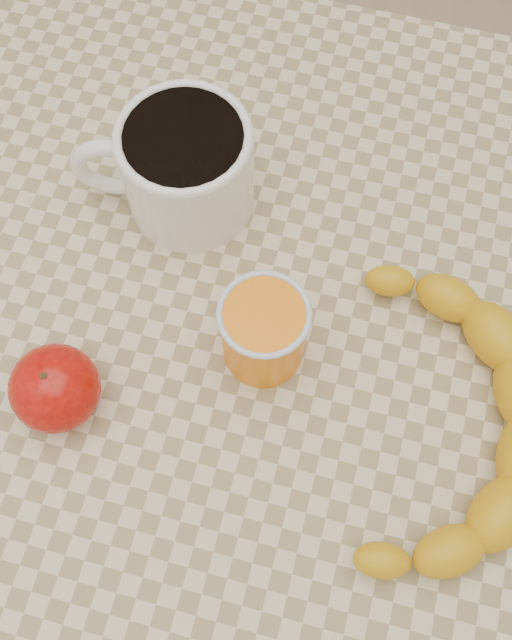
% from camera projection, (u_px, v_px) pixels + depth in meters
% --- Properties ---
extents(ground, '(3.00, 3.00, 0.00)m').
position_uv_depth(ground, '(256.00, 473.00, 1.34)').
color(ground, tan).
rests_on(ground, ground).
extents(table, '(0.80, 0.80, 0.75)m').
position_uv_depth(table, '(256.00, 359.00, 0.72)').
color(table, beige).
rests_on(table, ground).
extents(coffee_mug, '(0.18, 0.14, 0.10)m').
position_uv_depth(coffee_mug, '(183.00, 166.00, 0.64)').
color(coffee_mug, white).
rests_on(coffee_mug, table).
extents(orange_juice_glass, '(0.08, 0.08, 0.09)m').
position_uv_depth(orange_juice_glass, '(264.00, 332.00, 0.59)').
color(orange_juice_glass, orange).
rests_on(orange_juice_glass, table).
extents(apple, '(0.09, 0.09, 0.07)m').
position_uv_depth(apple, '(55.00, 388.00, 0.59)').
color(apple, '#940504').
rests_on(apple, table).
extents(banana, '(0.23, 0.33, 0.05)m').
position_uv_depth(banana, '(447.00, 423.00, 0.59)').
color(banana, gold).
rests_on(banana, table).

